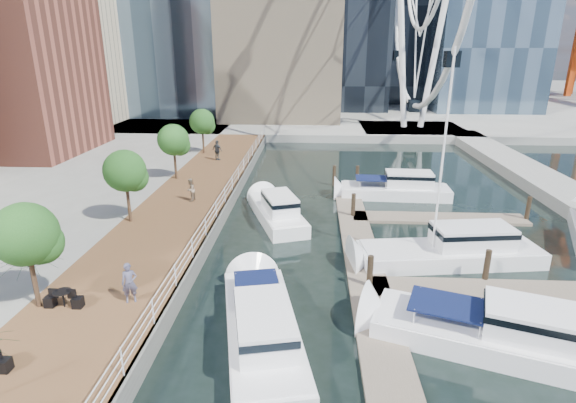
% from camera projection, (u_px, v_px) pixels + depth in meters
% --- Properties ---
extents(boardwalk, '(6.00, 60.00, 1.00)m').
position_uv_depth(boardwalk, '(173.00, 223.00, 29.49)').
color(boardwalk, brown).
rests_on(boardwalk, ground).
extents(seawall, '(0.25, 60.00, 1.00)m').
position_uv_depth(seawall, '(218.00, 224.00, 29.33)').
color(seawall, '#595954').
rests_on(seawall, ground).
extents(land_far, '(200.00, 114.00, 1.00)m').
position_uv_depth(land_far, '(313.00, 96.00, 111.31)').
color(land_far, gray).
rests_on(land_far, ground).
extents(pier, '(14.00, 12.00, 1.00)m').
position_uv_depth(pier, '(412.00, 131.00, 63.28)').
color(pier, gray).
rests_on(pier, ground).
extents(railing, '(0.10, 60.00, 1.05)m').
position_uv_depth(railing, '(216.00, 209.00, 29.01)').
color(railing, white).
rests_on(railing, boardwalk).
extents(floating_docks, '(16.00, 34.00, 2.60)m').
position_uv_depth(floating_docks, '(459.00, 264.00, 23.85)').
color(floating_docks, '#6D6051').
rests_on(floating_docks, ground).
extents(street_trees, '(2.60, 42.60, 4.60)m').
position_uv_depth(street_trees, '(125.00, 171.00, 27.45)').
color(street_trees, '#3F2B1C').
rests_on(street_trees, ground).
extents(yacht_foreground, '(11.48, 6.55, 2.15)m').
position_uv_depth(yacht_foreground, '(503.00, 351.00, 17.79)').
color(yacht_foreground, white).
rests_on(yacht_foreground, ground).
extents(pedestrian_near, '(0.77, 0.64, 1.80)m').
position_uv_depth(pedestrian_near, '(129.00, 283.00, 19.10)').
color(pedestrian_near, '#4A4962').
rests_on(pedestrian_near, boardwalk).
extents(pedestrian_mid, '(0.75, 0.90, 1.65)m').
position_uv_depth(pedestrian_mid, '(190.00, 190.00, 32.07)').
color(pedestrian_mid, gray).
rests_on(pedestrian_mid, boardwalk).
extents(pedestrian_far, '(1.23, 0.99, 1.96)m').
position_uv_depth(pedestrian_far, '(217.00, 150.00, 44.01)').
color(pedestrian_far, '#2E343A').
rests_on(pedestrian_far, boardwalk).
extents(moored_yachts, '(26.05, 35.09, 11.50)m').
position_uv_depth(moored_yachts, '(439.00, 265.00, 24.82)').
color(moored_yachts, white).
rests_on(moored_yachts, ground).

